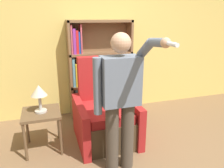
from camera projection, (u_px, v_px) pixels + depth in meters
wall_back at (104, 36)px, 3.92m from camera, size 8.00×0.06×2.80m
bookcase at (94, 71)px, 3.88m from camera, size 1.12×0.28×1.69m
armchair at (104, 116)px, 3.20m from camera, size 0.83×0.94×1.18m
person_standing at (120, 97)px, 2.36m from camera, size 0.56×0.78×1.60m
side_table at (42, 118)px, 2.88m from camera, size 0.49×0.49×0.55m
table_lamp at (39, 93)px, 2.78m from camera, size 0.21×0.21×0.37m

